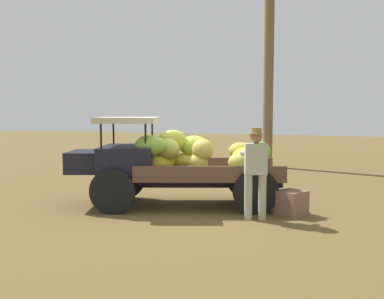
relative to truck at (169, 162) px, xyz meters
The scene contains 4 objects.
ground_plane 1.00m from the truck, behind, with size 60.00×60.00×0.00m, color brown.
truck is the anchor object (origin of this frame).
farmer 2.02m from the truck, 165.25° to the left, with size 0.55×0.51×1.71m.
wooden_crate 2.64m from the truck, behind, with size 0.49×0.49×0.48m, color #87614B.
Camera 1 is at (-3.19, 8.37, 1.99)m, focal length 40.35 mm.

